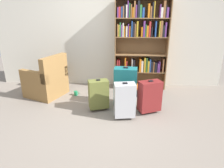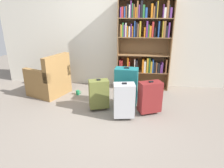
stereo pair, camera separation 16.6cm
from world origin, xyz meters
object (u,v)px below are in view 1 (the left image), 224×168
at_px(mug, 76,93).
at_px(suitcase_olive, 99,94).
at_px(bookshelf, 141,40).
at_px(suitcase_dark_red, 150,96).
at_px(armchair, 47,81).
at_px(suitcase_silver, 125,100).
at_px(suitcase_teal, 125,86).
at_px(storage_box, 140,90).

distance_m(mug, suitcase_olive, 0.90).
relative_size(bookshelf, suitcase_dark_red, 3.18).
bearing_deg(armchair, suitcase_silver, -28.70).
height_order(armchair, suitcase_teal, armchair).
bearing_deg(mug, suitcase_olive, -47.80).
distance_m(suitcase_silver, suitcase_olive, 0.55).
relative_size(suitcase_silver, suitcase_olive, 1.09).
bearing_deg(bookshelf, mug, -158.05).
xyz_separation_m(mug, suitcase_teal, (1.07, -0.41, 0.35)).
xyz_separation_m(armchair, suitcase_silver, (1.67, -0.91, 0.03)).
relative_size(suitcase_olive, suitcase_teal, 0.78).
bearing_deg(suitcase_teal, bookshelf, 70.85).
relative_size(armchair, suitcase_dark_red, 1.47).
bearing_deg(suitcase_olive, mug, 132.20).
xyz_separation_m(bookshelf, suitcase_olive, (-0.83, -1.21, -0.80)).
xyz_separation_m(mug, storage_box, (1.41, 0.12, 0.06)).
relative_size(storage_box, suitcase_olive, 0.82).
distance_m(suitcase_dark_red, suitcase_teal, 0.53).
bearing_deg(suitcase_olive, suitcase_teal, 25.18).
relative_size(mug, suitcase_teal, 0.15).
height_order(suitcase_silver, suitcase_olive, suitcase_silver).
xyz_separation_m(mug, suitcase_silver, (1.06, -0.92, 0.29)).
relative_size(bookshelf, mug, 16.54).
distance_m(mug, suitcase_teal, 1.20).
xyz_separation_m(mug, suitcase_dark_red, (1.51, -0.70, 0.28)).
bearing_deg(suitcase_olive, storage_box, 42.52).
bearing_deg(bookshelf, suitcase_teal, -109.15).
bearing_deg(suitcase_dark_red, suitcase_teal, 145.91).
distance_m(bookshelf, armchair, 2.25).
xyz_separation_m(bookshelf, suitcase_teal, (-0.34, -0.98, -0.72)).
xyz_separation_m(bookshelf, suitcase_silver, (-0.36, -1.49, -0.78)).
height_order(storage_box, suitcase_dark_red, suitcase_dark_red).
bearing_deg(storage_box, suitcase_teal, -122.36).
distance_m(suitcase_silver, suitcase_teal, 0.52).
bearing_deg(storage_box, suitcase_olive, -137.48).
height_order(storage_box, suitcase_teal, suitcase_teal).
relative_size(mug, suitcase_dark_red, 0.19).
xyz_separation_m(storage_box, suitcase_teal, (-0.33, -0.53, 0.30)).
xyz_separation_m(storage_box, suitcase_olive, (-0.83, -0.76, 0.21)).
distance_m(armchair, storage_box, 2.03).
bearing_deg(mug, storage_box, 4.78).
bearing_deg(suitcase_dark_red, suitcase_silver, -153.68).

